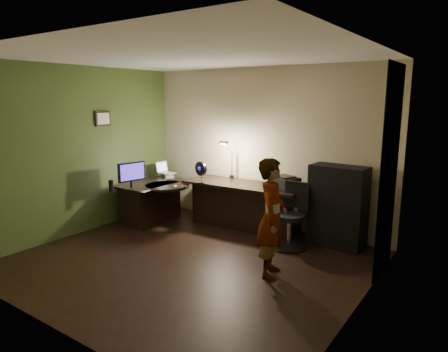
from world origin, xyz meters
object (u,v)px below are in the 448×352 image
Objects in this scene: monitor at (131,179)px; person at (272,218)px; office_chair at (289,216)px; cabinet at (338,206)px; desk_right at (243,206)px; desk_left at (152,202)px.

person is at bearing 6.26° from monitor.
office_chair is (2.57, 0.71, -0.38)m from monitor.
cabinet is 1.50m from person.
cabinet is at bearing 0.99° from desk_right.
office_chair is at bearing 6.04° from desk_left.
desk_right is at bearing 22.44° from desk_left.
monitor is (-1.52, -1.10, 0.47)m from desk_right.
desk_left is 2.95m from person.
monitor is at bearing 64.42° from person.
desk_right is 1.70× the size of cabinet.
person reaches higher than desk_right.
cabinet is (3.15, 0.70, 0.25)m from desk_left.
desk_left is 2.62m from office_chair.
desk_left is at bearing -161.46° from desk_right.
cabinet is 2.46× the size of monitor.
monitor is 0.51× the size of office_chair.
cabinet reaches higher than desk_left.
monitor is at bearing -146.68° from desk_right.
desk_left is at bearing -163.58° from cabinet.
desk_right is 4.18× the size of monitor.
desk_right is (1.56, 0.60, 0.03)m from desk_left.
desk_left is at bearing -172.94° from office_chair.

